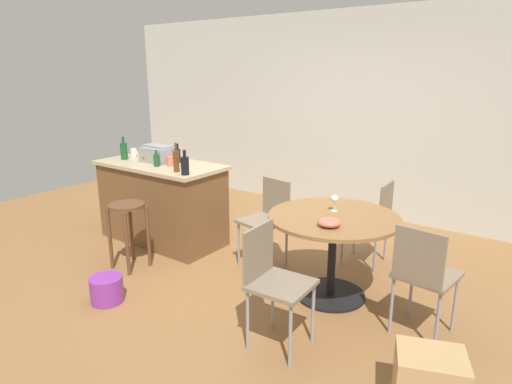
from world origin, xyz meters
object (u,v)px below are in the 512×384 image
bottle_3 (185,165)px  bottle_4 (124,151)px  folding_chair_far (273,277)px  serving_bowl (329,222)px  folding_chair_near (268,215)px  folding_chair_left (423,272)px  bottle_2 (176,161)px  toolbox (158,154)px  wooden_stool (128,221)px  bottle_1 (178,155)px  cardboard_box (429,383)px  cup_1 (134,153)px  folding_chair_right (373,216)px  kitchen_island (162,202)px  bottle_0 (156,160)px  dining_table (333,235)px  plastic_bucket (107,289)px  wine_glass (335,199)px  cup_0 (170,161)px

bottle_3 → bottle_4: bottle_4 is taller
folding_chair_far → serving_bowl: (0.12, 0.61, 0.25)m
folding_chair_near → folding_chair_left: (1.63, -0.40, -0.00)m
bottle_2 → toolbox: bearing=156.3°
folding_chair_near → wooden_stool: bearing=-140.9°
bottle_1 → cardboard_box: bearing=-19.5°
toolbox → cup_1: bearing=174.8°
toolbox → folding_chair_right: bearing=17.8°
kitchen_island → bottle_0: bearing=-53.2°
cup_1 → cardboard_box: size_ratio=0.29×
bottle_1 → bottle_3: bearing=-38.0°
toolbox → bottle_2: 0.58m
dining_table → plastic_bucket: size_ratio=3.99×
wine_glass → serving_bowl: (0.14, -0.38, -0.07)m
bottle_2 → cup_1: (-1.02, 0.28, -0.07)m
wooden_stool → bottle_4: bottle_4 is taller
folding_chair_left → bottle_4: bottle_4 is taller
bottle_3 → cup_0: 0.47m
toolbox → bottle_2: size_ratio=1.20×
bottle_0 → cup_1: bottle_0 is taller
serving_bowl → folding_chair_far: bearing=-100.9°
wooden_stool → bottle_0: (-0.18, 0.57, 0.50)m
folding_chair_near → plastic_bucket: size_ratio=3.16×
kitchen_island → toolbox: (-0.07, 0.04, 0.55)m
wooden_stool → bottle_4: (-0.79, 0.62, 0.53)m
wooden_stool → folding_chair_left: folding_chair_left is taller
folding_chair_right → serving_bowl: 1.14m
folding_chair_right → wine_glass: bearing=-96.8°
wooden_stool → dining_table: 2.01m
folding_chair_right → toolbox: (-2.28, -0.73, 0.49)m
serving_bowl → bottle_4: bearing=175.0°
folding_chair_near → wine_glass: 0.85m
bottle_0 → bottle_1: size_ratio=0.83×
bottle_1 → cup_0: size_ratio=1.88×
serving_bowl → plastic_bucket: 1.97m
toolbox → bottle_2: (0.53, -0.23, 0.02)m
folding_chair_far → bottle_1: size_ratio=4.05×
folding_chair_right → cup_1: (-2.77, -0.69, 0.45)m
kitchen_island → folding_chair_right: bearing=19.3°
cup_0 → toolbox: bearing=164.8°
kitchen_island → bottle_2: size_ratio=4.99×
wooden_stool → plastic_bucket: wooden_stool is taller
kitchen_island → bottle_2: bearing=-22.5°
bottle_1 → wine_glass: bearing=-2.6°
folding_chair_right → wine_glass: size_ratio=6.08×
folding_chair_near → bottle_4: bearing=-172.4°
folding_chair_far → plastic_bucket: (-1.48, -0.34, -0.42)m
kitchen_island → folding_chair_right: kitchen_island is taller
folding_chair_left → bottle_1: 2.91m
folding_chair_left → wine_glass: 0.96m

